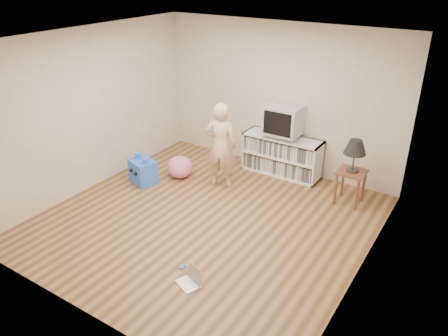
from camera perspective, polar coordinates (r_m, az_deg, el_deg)
ground at (r=6.52m, az=-2.31°, el=-6.81°), size 4.50×4.50×0.00m
walls at (r=5.92m, az=-2.53°, el=3.86°), size 4.52×4.52×2.60m
ceiling at (r=5.57m, az=-2.79°, el=16.36°), size 4.50×4.50×0.01m
media_unit at (r=7.82m, az=7.60°, el=1.69°), size 1.40×0.45×0.70m
dvd_deck at (r=7.66m, az=7.72°, el=4.28°), size 0.45×0.35×0.07m
crt_tv at (r=7.56m, az=7.83°, el=6.29°), size 0.60×0.53×0.50m
side_table at (r=7.05m, az=16.24°, el=-1.37°), size 0.42×0.42×0.55m
table_lamp at (r=6.83m, az=16.78°, el=2.55°), size 0.34×0.34×0.52m
person at (r=7.16m, az=-0.41°, el=2.93°), size 0.61×0.49×1.46m
laptop at (r=5.37m, az=-4.29°, el=-14.29°), size 0.35×0.32×0.20m
playing_cards at (r=5.64m, az=-5.48°, el=-12.71°), size 0.08×0.10×0.02m
plush_blue at (r=7.60m, az=-10.53°, el=-0.40°), size 0.52×0.47×0.50m
plush_pink at (r=7.71m, az=-5.76°, el=0.13°), size 0.47×0.47×0.38m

